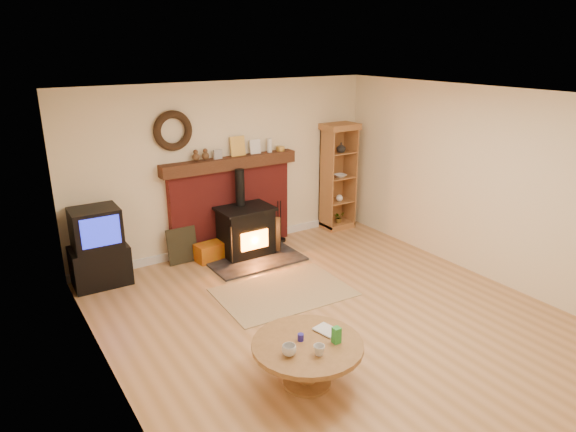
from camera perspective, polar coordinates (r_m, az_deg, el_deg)
ground at (r=6.26m, az=5.15°, el=-11.34°), size 5.50×5.50×0.00m
room_shell at (r=5.66m, az=4.92°, el=4.21°), size 5.02×5.52×2.61m
chimney_breast at (r=8.04m, az=-6.35°, el=1.80°), size 2.20×0.22×1.78m
wood_stove at (r=7.86m, az=-4.63°, el=-1.82°), size 1.40×1.00×1.33m
area_rug at (r=6.84m, az=-0.50°, el=-8.45°), size 1.74×1.23×0.01m
tv_unit at (r=7.32m, az=-20.32°, el=-3.41°), size 0.74×0.54×1.08m
curio_cabinet at (r=8.94m, az=5.52°, el=4.39°), size 0.59×0.43×1.84m
firelog_box at (r=7.83m, az=-8.64°, el=-3.96°), size 0.46×0.31×0.27m
leaning_painting at (r=7.78m, az=-11.67°, el=-3.23°), size 0.45×0.12×0.53m
fire_tools at (r=8.49m, az=-0.86°, el=-2.12°), size 0.16×0.16×0.70m
coffee_table at (r=5.01m, az=2.19°, el=-14.74°), size 1.06×1.06×0.61m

